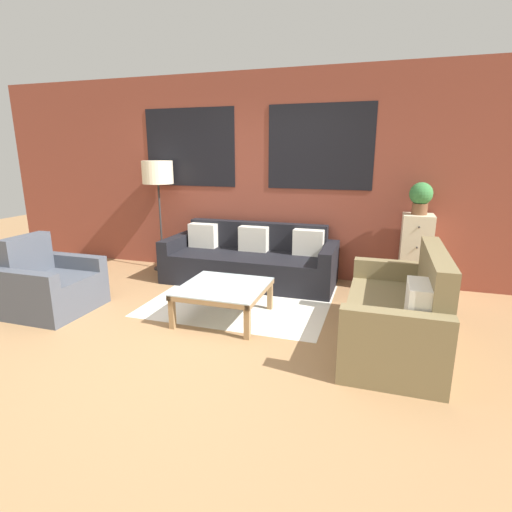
% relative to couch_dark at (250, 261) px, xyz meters
% --- Properties ---
extents(ground_plane, '(16.00, 16.00, 0.00)m').
position_rel_couch_dark_xyz_m(ground_plane, '(-0.12, -1.95, -0.28)').
color(ground_plane, '#9E754C').
extents(wall_back_brick, '(8.40, 0.09, 2.80)m').
position_rel_couch_dark_xyz_m(wall_back_brick, '(-0.12, 0.49, 1.13)').
color(wall_back_brick, brown).
rests_on(wall_back_brick, ground_plane).
extents(rug, '(2.09, 1.73, 0.00)m').
position_rel_couch_dark_xyz_m(rug, '(0.14, -0.73, -0.28)').
color(rug, silver).
rests_on(rug, ground_plane).
extents(couch_dark, '(2.31, 0.88, 0.78)m').
position_rel_couch_dark_xyz_m(couch_dark, '(0.00, 0.00, 0.00)').
color(couch_dark, black).
rests_on(couch_dark, ground_plane).
extents(settee_vintage, '(0.80, 1.60, 0.92)m').
position_rel_couch_dark_xyz_m(settee_vintage, '(1.88, -1.44, 0.03)').
color(settee_vintage, olive).
rests_on(settee_vintage, ground_plane).
extents(armchair_corner, '(0.80, 0.87, 0.84)m').
position_rel_couch_dark_xyz_m(armchair_corner, '(-1.79, -1.68, -0.00)').
color(armchair_corner, '#474C56').
rests_on(armchair_corner, ground_plane).
extents(coffee_table, '(0.87, 0.87, 0.37)m').
position_rel_couch_dark_xyz_m(coffee_table, '(0.14, -1.30, 0.03)').
color(coffee_table, silver).
rests_on(coffee_table, ground_plane).
extents(floor_lamp, '(0.45, 0.45, 1.62)m').
position_rel_couch_dark_xyz_m(floor_lamp, '(-1.48, 0.18, 1.13)').
color(floor_lamp, '#2D2D2D').
rests_on(floor_lamp, ground_plane).
extents(drawer_cabinet, '(0.36, 0.39, 1.00)m').
position_rel_couch_dark_xyz_m(drawer_cabinet, '(2.11, 0.22, 0.22)').
color(drawer_cabinet, beige).
rests_on(drawer_cabinet, ground_plane).
extents(potted_plant, '(0.27, 0.27, 0.39)m').
position_rel_couch_dark_xyz_m(potted_plant, '(2.11, 0.22, 0.93)').
color(potted_plant, brown).
rests_on(potted_plant, drawer_cabinet).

